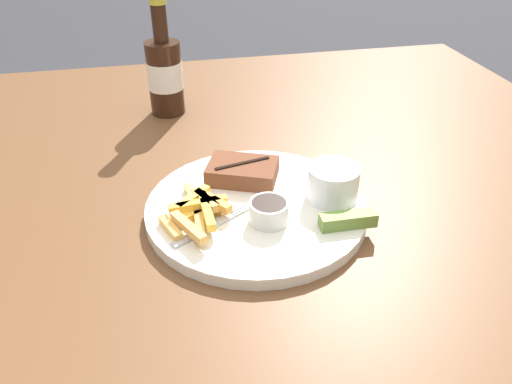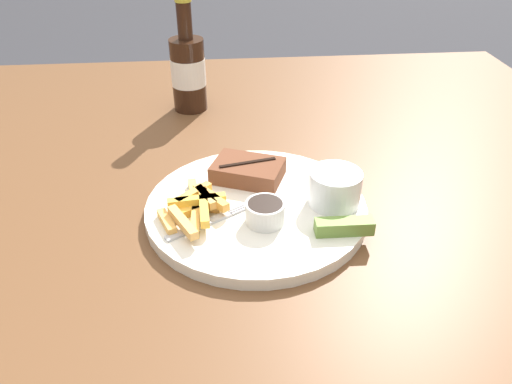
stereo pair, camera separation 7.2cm
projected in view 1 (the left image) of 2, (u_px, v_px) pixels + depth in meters
name	position (u px, v px, depth m)	size (l,w,h in m)	color
dining_table	(256.00, 245.00, 0.77)	(1.41, 1.42, 0.73)	brown
dinner_plate	(256.00, 208.00, 0.74)	(0.32, 0.32, 0.02)	silver
steak_portion	(243.00, 171.00, 0.78)	(0.13, 0.11, 0.03)	brown
fries_pile	(198.00, 210.00, 0.69)	(0.10, 0.15, 0.02)	gold
coleslaw_cup	(333.00, 181.00, 0.73)	(0.08, 0.08, 0.05)	white
dipping_sauce_cup	(269.00, 211.00, 0.69)	(0.05, 0.05, 0.03)	silver
pickle_spear	(348.00, 220.00, 0.68)	(0.08, 0.02, 0.02)	olive
fork_utensil	(210.00, 227.00, 0.68)	(0.12, 0.08, 0.00)	#B7B7BC
beer_bottle	(165.00, 73.00, 1.00)	(0.07, 0.07, 0.24)	black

